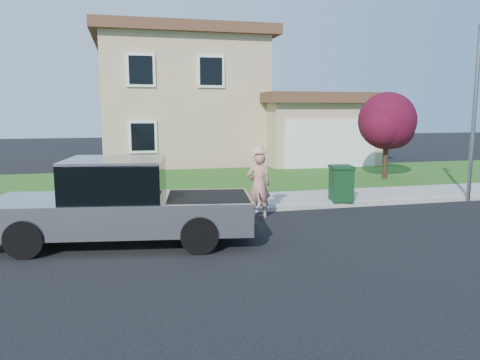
# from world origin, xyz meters

# --- Properties ---
(ground) EXTENTS (80.00, 80.00, 0.00)m
(ground) POSITION_xyz_m (0.00, 0.00, 0.00)
(ground) COLOR black
(ground) RESTS_ON ground
(curb) EXTENTS (40.00, 0.20, 0.12)m
(curb) POSITION_xyz_m (1.00, 2.90, 0.06)
(curb) COLOR gray
(curb) RESTS_ON ground
(sidewalk) EXTENTS (40.00, 2.00, 0.15)m
(sidewalk) POSITION_xyz_m (1.00, 4.00, 0.07)
(sidewalk) COLOR gray
(sidewalk) RESTS_ON ground
(lawn) EXTENTS (40.00, 7.00, 0.10)m
(lawn) POSITION_xyz_m (1.00, 8.50, 0.05)
(lawn) COLOR #194D16
(lawn) RESTS_ON ground
(house) EXTENTS (14.00, 11.30, 6.85)m
(house) POSITION_xyz_m (1.31, 16.38, 3.17)
(house) COLOR tan
(house) RESTS_ON ground
(pickup_truck) EXTENTS (5.79, 2.70, 1.83)m
(pickup_truck) POSITION_xyz_m (-3.12, 0.59, 0.85)
(pickup_truck) COLOR black
(pickup_truck) RESTS_ON ground
(woman) EXTENTS (0.68, 0.48, 1.92)m
(woman) POSITION_xyz_m (0.38, 2.19, 0.91)
(woman) COLOR tan
(woman) RESTS_ON ground
(ornamental_tree) EXTENTS (2.50, 2.25, 3.43)m
(ornamental_tree) POSITION_xyz_m (7.08, 7.08, 2.29)
(ornamental_tree) COLOR black
(ornamental_tree) RESTS_ON lawn
(trash_bin) EXTENTS (0.76, 0.84, 1.05)m
(trash_bin) POSITION_xyz_m (3.20, 3.10, 0.68)
(trash_bin) COLOR black
(trash_bin) RESTS_ON sidewalk
(street_lamp) EXTENTS (0.37, 0.70, 5.34)m
(street_lamp) POSITION_xyz_m (7.35, 2.69, 3.05)
(street_lamp) COLOR slate
(street_lamp) RESTS_ON ground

